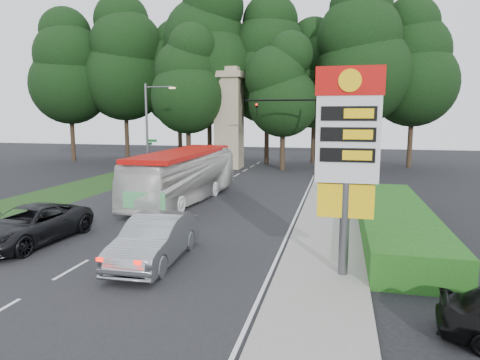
% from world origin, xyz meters
% --- Properties ---
extents(ground, '(120.00, 120.00, 0.00)m').
position_xyz_m(ground, '(0.00, 0.00, 0.00)').
color(ground, black).
rests_on(ground, ground).
extents(road_surface, '(14.00, 80.00, 0.02)m').
position_xyz_m(road_surface, '(0.00, 12.00, 0.01)').
color(road_surface, black).
rests_on(road_surface, ground).
extents(sidewalk_right, '(3.00, 80.00, 0.12)m').
position_xyz_m(sidewalk_right, '(8.50, 12.00, 0.06)').
color(sidewalk_right, gray).
rests_on(sidewalk_right, ground).
extents(grass_verge_left, '(5.00, 50.00, 0.02)m').
position_xyz_m(grass_verge_left, '(-9.50, 18.00, 0.01)').
color(grass_verge_left, '#193814').
rests_on(grass_verge_left, ground).
extents(hedge, '(3.00, 14.00, 1.20)m').
position_xyz_m(hedge, '(11.50, 8.00, 0.60)').
color(hedge, '#175015').
rests_on(hedge, ground).
extents(gas_station_pylon, '(2.10, 0.45, 6.85)m').
position_xyz_m(gas_station_pylon, '(9.20, 1.99, 4.45)').
color(gas_station_pylon, '#59595E').
rests_on(gas_station_pylon, ground).
extents(traffic_signal_mast, '(6.10, 0.35, 7.20)m').
position_xyz_m(traffic_signal_mast, '(5.68, 24.00, 4.67)').
color(traffic_signal_mast, black).
rests_on(traffic_signal_mast, ground).
extents(streetlight_signs, '(2.75, 0.98, 8.00)m').
position_xyz_m(streetlight_signs, '(-6.99, 22.01, 4.44)').
color(streetlight_signs, '#59595E').
rests_on(streetlight_signs, ground).
extents(monument, '(3.00, 3.00, 10.05)m').
position_xyz_m(monument, '(-2.00, 30.00, 5.10)').
color(monument, gray).
rests_on(monument, ground).
extents(tree_far_west, '(8.96, 8.96, 17.60)m').
position_xyz_m(tree_far_west, '(-22.00, 33.00, 10.68)').
color(tree_far_west, '#2D2116').
rests_on(tree_far_west, ground).
extents(tree_west_mid, '(9.80, 9.80, 19.25)m').
position_xyz_m(tree_west_mid, '(-16.00, 35.00, 11.69)').
color(tree_west_mid, '#2D2116').
rests_on(tree_west_mid, ground).
extents(tree_west_near, '(8.40, 8.40, 16.50)m').
position_xyz_m(tree_west_near, '(-10.00, 37.00, 10.02)').
color(tree_west_near, '#2D2116').
rests_on(tree_west_near, ground).
extents(tree_center_left, '(10.08, 10.08, 19.80)m').
position_xyz_m(tree_center_left, '(-5.00, 33.00, 12.02)').
color(tree_center_left, '#2D2116').
rests_on(tree_center_left, ground).
extents(tree_center_right, '(9.24, 9.24, 18.15)m').
position_xyz_m(tree_center_right, '(1.00, 35.00, 11.02)').
color(tree_center_right, '#2D2116').
rests_on(tree_center_right, ground).
extents(tree_east_near, '(8.12, 8.12, 15.95)m').
position_xyz_m(tree_east_near, '(6.00, 37.00, 9.68)').
color(tree_east_near, '#2D2116').
rests_on(tree_east_near, ground).
extents(tree_east_mid, '(9.52, 9.52, 18.70)m').
position_xyz_m(tree_east_mid, '(11.00, 33.00, 11.35)').
color(tree_east_mid, '#2D2116').
rests_on(tree_east_mid, ground).
extents(tree_far_east, '(8.68, 8.68, 17.05)m').
position_xyz_m(tree_far_east, '(16.00, 35.00, 10.35)').
color(tree_far_east, '#2D2116').
rests_on(tree_far_east, ground).
extents(tree_monument_left, '(7.28, 7.28, 14.30)m').
position_xyz_m(tree_monument_left, '(-6.00, 29.00, 8.68)').
color(tree_monument_left, '#2D2116').
rests_on(tree_monument_left, ground).
extents(tree_monument_right, '(6.72, 6.72, 13.20)m').
position_xyz_m(tree_monument_right, '(3.50, 29.50, 8.01)').
color(tree_monument_right, '#2D2116').
rests_on(tree_monument_right, ground).
extents(transit_bus, '(3.60, 11.56, 3.17)m').
position_xyz_m(transit_bus, '(-0.45, 12.78, 1.58)').
color(transit_bus, white).
rests_on(transit_bus, ground).
extents(sedan_silver, '(2.02, 5.28, 1.72)m').
position_xyz_m(sedan_silver, '(2.50, 1.94, 0.86)').
color(sedan_silver, '#94969B').
rests_on(sedan_silver, ground).
extents(suv_charcoal, '(2.99, 5.85, 1.58)m').
position_xyz_m(suv_charcoal, '(-3.61, 2.91, 0.79)').
color(suv_charcoal, black).
rests_on(suv_charcoal, ground).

